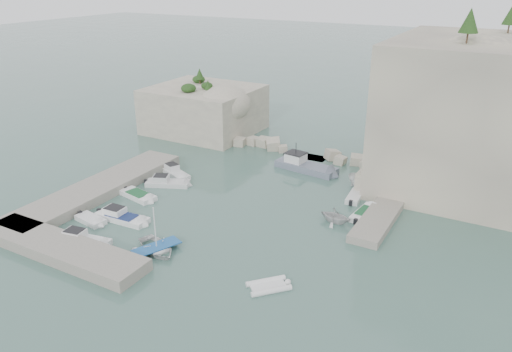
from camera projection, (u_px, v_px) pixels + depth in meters
The scene contains 23 objects.
ground at pixel (228, 223), 51.12m from camera, with size 400.00×400.00×0.00m, color #486D62.
cliff_east at pixel (508, 118), 56.09m from camera, with size 26.00×22.00×17.00m, color beige.
cliff_terrace at pixel (400, 176), 59.33m from camera, with size 8.00×10.00×2.50m, color beige.
outcrop_west at pixel (204, 109), 78.94m from camera, with size 16.00×14.00×7.00m, color beige.
quay_west at pixel (99, 188), 57.74m from camera, with size 5.00×24.00×1.10m, color #9E9689.
quay_south at pixel (61, 248), 45.32m from camera, with size 18.00×4.00×1.10m, color #9E9689.
ledge_east at pixel (385, 210), 52.97m from camera, with size 3.00×16.00×0.80m, color #9E9689.
breakwater at pixel (306, 151), 69.05m from camera, with size 28.00×3.00×1.40m, color beige.
motorboat_a at pixel (175, 175), 62.90m from camera, with size 5.54×1.65×1.40m, color silver, non-canonical shape.
motorboat_b at pixel (168, 185), 59.92m from camera, with size 5.66×1.85×1.40m, color silver, non-canonical shape.
motorboat_c at pixel (138, 197), 56.75m from camera, with size 5.17×1.88×0.70m, color white, non-canonical shape.
motorboat_d at pixel (122, 220), 51.60m from camera, with size 6.50×1.93×1.40m, color white, non-canonical shape.
motorboat_e at pixel (91, 222), 51.21m from camera, with size 3.81×1.56×0.70m, color white, non-canonical shape.
motorboat_f at pixel (83, 243), 47.26m from camera, with size 5.98×1.78×1.40m, color white, non-canonical shape.
rowboat at pixel (157, 251), 45.92m from camera, with size 3.49×4.89×1.01m, color white.
inflatable_dinghy at pixel (268, 288), 40.65m from camera, with size 3.74×1.81×0.44m, color white, non-canonical shape.
tender_east_a at pixel (335, 222), 51.18m from camera, with size 2.83×3.27×1.73m, color silver.
tender_east_b at pixel (365, 216), 52.53m from camera, with size 5.06×1.72×0.70m, color white, non-canonical shape.
tender_east_c at pixel (355, 199), 56.48m from camera, with size 4.34×1.40×0.70m, color silver, non-canonical shape.
tender_east_d at pixel (366, 192), 58.26m from camera, with size 1.92×5.10×1.97m, color white.
work_boat at pixel (306, 170), 64.44m from camera, with size 8.96×2.65×2.20m, color slate, non-canonical shape.
rowboat_mast at pixel (155, 226), 44.92m from camera, with size 0.10×0.10×4.20m, color white.
vegetation at pixel (474, 28), 55.93m from camera, with size 53.48×13.88×13.40m.
Camera 1 is at (24.62, -38.23, 24.02)m, focal length 35.00 mm.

